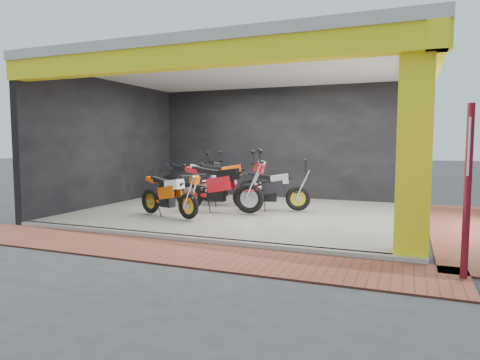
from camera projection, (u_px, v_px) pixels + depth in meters
name	position (u px, v px, depth m)	size (l,w,h in m)	color
ground	(213.00, 231.00, 8.72)	(80.00, 80.00, 0.00)	#2D2D30
showroom_floor	(247.00, 214.00, 10.57)	(8.00, 6.00, 0.10)	beige
showroom_ceiling	(248.00, 68.00, 10.26)	(8.40, 6.40, 0.20)	beige
back_wall	(283.00, 144.00, 13.29)	(8.20, 0.20, 3.50)	black
left_wall	(110.00, 144.00, 11.93)	(0.20, 6.20, 3.50)	black
corner_column	(414.00, 146.00, 6.50)	(0.50, 0.50, 3.50)	yellow
header_beam_front	(187.00, 57.00, 7.51)	(8.40, 0.30, 0.40)	yellow
header_beam_right	(429.00, 70.00, 8.82)	(0.30, 6.40, 0.40)	yellow
floor_kerb	(189.00, 239.00, 7.78)	(8.00, 0.20, 0.10)	beige
paver_front	(166.00, 251.00, 7.06)	(9.00, 1.40, 0.03)	brown
paver_right	(465.00, 229.00, 8.81)	(1.40, 7.00, 0.03)	brown
signpost	(468.00, 185.00, 5.50)	(0.09, 0.32, 2.30)	maroon
moto_hero	(188.00, 193.00, 9.34)	(1.96, 0.73, 1.20)	#D85009
moto_row_a	(298.00, 186.00, 10.50)	(2.05, 0.76, 1.25)	black
moto_row_b	(249.00, 184.00, 10.07)	(2.41, 0.89, 1.47)	red
moto_row_c	(252.00, 178.00, 11.43)	(2.43, 0.90, 1.49)	#B2B4BA
moto_row_d	(209.00, 178.00, 12.16)	(2.29, 0.85, 1.40)	black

